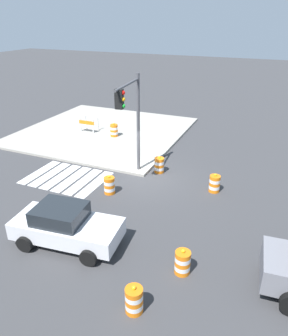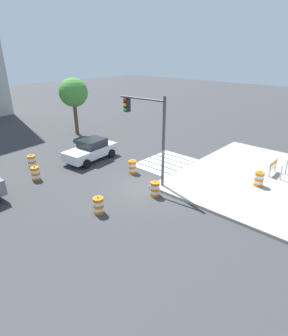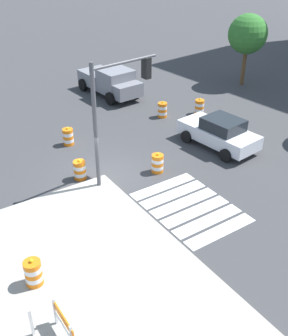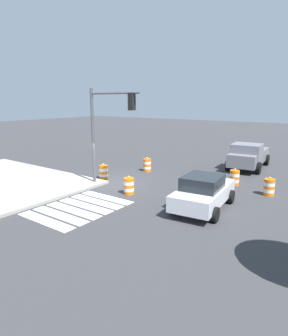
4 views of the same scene
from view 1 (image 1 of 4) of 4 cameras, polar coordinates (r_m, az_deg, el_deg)
name	(u,v)px [view 1 (image 1 of 4)]	position (r m, az deg, el deg)	size (l,w,h in m)	color
ground_plane	(144,177)	(18.29, -0.01, -1.65)	(120.00, 120.00, 0.00)	#38383A
sidewalk_corner	(104,131)	(25.73, -7.12, 6.52)	(12.00, 12.00, 0.15)	#9E998E
crosswalk_stripes	(67,178)	(18.73, -13.55, -1.70)	(4.35, 3.20, 0.02)	silver
sports_car	(66,225)	(13.30, -13.70, -9.84)	(4.47, 2.49, 1.63)	silver
traffic_barrel_near_corner	(183,262)	(11.90, 6.84, -16.26)	(0.56, 0.56, 1.02)	orange
traffic_barrel_crosswalk_end	(109,185)	(16.60, -6.15, -3.07)	(0.56, 0.56, 1.02)	orange
traffic_barrel_median_near	(159,165)	(18.72, 2.71, 0.51)	(0.56, 0.56, 1.02)	orange
traffic_barrel_median_far	(134,300)	(10.64, -1.77, -22.34)	(0.56, 0.56, 1.02)	orange
traffic_barrel_far_curb	(215,184)	(17.06, 12.39, -2.72)	(0.56, 0.56, 1.02)	orange
traffic_barrel_on_sidewalk	(114,130)	(24.15, -5.33, 6.67)	(0.56, 0.56, 1.02)	orange
construction_barricade	(88,124)	(25.43, -9.93, 7.64)	(1.30, 0.79, 1.00)	silver
traffic_light_pole	(131,112)	(16.60, -2.25, 9.96)	(0.66, 3.28, 5.50)	#4C4C51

